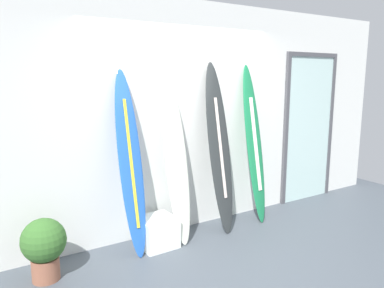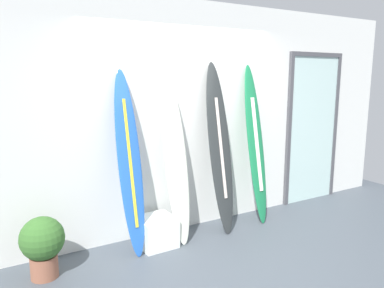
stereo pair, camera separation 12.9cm
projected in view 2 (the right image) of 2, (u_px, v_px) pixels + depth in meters
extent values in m
cube|color=#444C54|center=(242.00, 269.00, 3.75)|extent=(8.00, 8.00, 0.04)
cube|color=silver|center=(180.00, 118.00, 4.60)|extent=(7.20, 0.20, 2.80)
ellipsoid|color=blue|center=(130.00, 163.00, 3.96)|extent=(0.26, 0.47, 1.99)
cube|color=yellow|center=(130.00, 163.00, 3.94)|extent=(0.03, 0.30, 1.35)
ellipsoid|color=silver|center=(176.00, 161.00, 4.25)|extent=(0.29, 0.49, 1.90)
ellipsoid|color=#272B2C|center=(220.00, 148.00, 4.53)|extent=(0.30, 0.48, 2.09)
cube|color=beige|center=(221.00, 148.00, 4.51)|extent=(0.04, 0.26, 1.21)
cone|color=black|center=(225.00, 218.00, 4.57)|extent=(0.07, 0.09, 0.11)
ellipsoid|color=#197143|center=(255.00, 144.00, 4.84)|extent=(0.27, 0.46, 2.06)
cube|color=white|center=(257.00, 144.00, 4.82)|extent=(0.07, 0.24, 1.20)
cube|color=white|center=(156.00, 231.00, 4.22)|extent=(0.41, 0.41, 0.34)
cube|color=silver|center=(312.00, 130.00, 5.66)|extent=(0.93, 0.02, 2.19)
cube|color=#47474C|center=(288.00, 133.00, 5.42)|extent=(0.06, 0.06, 2.19)
cube|color=#47474C|center=(334.00, 128.00, 5.91)|extent=(0.06, 0.06, 2.19)
cube|color=#47474C|center=(317.00, 55.00, 5.46)|extent=(1.05, 0.06, 0.06)
cylinder|color=brown|center=(44.00, 266.00, 3.55)|extent=(0.26, 0.26, 0.22)
sphere|color=#346328|center=(42.00, 238.00, 3.50)|extent=(0.42, 0.42, 0.42)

